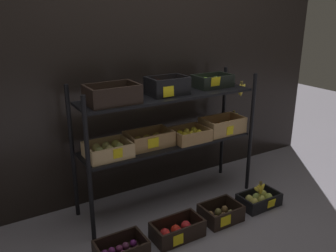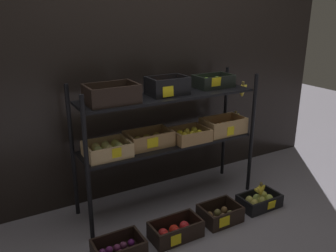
{
  "view_description": "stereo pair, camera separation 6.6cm",
  "coord_description": "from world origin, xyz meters",
  "px_view_note": "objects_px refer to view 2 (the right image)",
  "views": [
    {
      "loc": [
        -1.37,
        -2.28,
        1.58
      ],
      "look_at": [
        0.0,
        0.0,
        0.68
      ],
      "focal_mm": 37.45,
      "sensor_mm": 36.0,
      "label": 1
    },
    {
      "loc": [
        -1.31,
        -2.31,
        1.58
      ],
      "look_at": [
        0.0,
        0.0,
        0.68
      ],
      "focal_mm": 37.45,
      "sensor_mm": 36.0,
      "label": 2
    }
  ],
  "objects_px": {
    "crate_ground_pear": "(259,201)",
    "banana_bunch_loose": "(260,190)",
    "display_rack": "(169,121)",
    "crate_ground_apple_red": "(176,231)",
    "crate_ground_plum": "(119,250)",
    "crate_ground_kiwi": "(220,215)"
  },
  "relations": [
    {
      "from": "crate_ground_pear",
      "to": "banana_bunch_loose",
      "type": "height_order",
      "value": "banana_bunch_loose"
    },
    {
      "from": "display_rack",
      "to": "crate_ground_apple_red",
      "type": "bearing_deg",
      "value": -114.06
    },
    {
      "from": "crate_ground_pear",
      "to": "crate_ground_plum",
      "type": "bearing_deg",
      "value": 179.52
    },
    {
      "from": "banana_bunch_loose",
      "to": "crate_ground_pear",
      "type": "bearing_deg",
      "value": 59.06
    },
    {
      "from": "display_rack",
      "to": "crate_ground_pear",
      "type": "xyz_separation_m",
      "value": [
        0.61,
        -0.45,
        -0.67
      ]
    },
    {
      "from": "display_rack",
      "to": "banana_bunch_loose",
      "type": "distance_m",
      "value": 0.95
    },
    {
      "from": "crate_ground_apple_red",
      "to": "crate_ground_kiwi",
      "type": "distance_m",
      "value": 0.41
    },
    {
      "from": "banana_bunch_loose",
      "to": "crate_ground_plum",
      "type": "bearing_deg",
      "value": 179.45
    },
    {
      "from": "display_rack",
      "to": "crate_ground_plum",
      "type": "height_order",
      "value": "display_rack"
    },
    {
      "from": "crate_ground_apple_red",
      "to": "crate_ground_pear",
      "type": "height_order",
      "value": "crate_ground_apple_red"
    },
    {
      "from": "crate_ground_plum",
      "to": "crate_ground_apple_red",
      "type": "xyz_separation_m",
      "value": [
        0.43,
        -0.02,
        0.01
      ]
    },
    {
      "from": "crate_ground_apple_red",
      "to": "banana_bunch_loose",
      "type": "relative_size",
      "value": 2.72
    },
    {
      "from": "banana_bunch_loose",
      "to": "crate_ground_kiwi",
      "type": "bearing_deg",
      "value": 179.67
    },
    {
      "from": "crate_ground_pear",
      "to": "display_rack",
      "type": "bearing_deg",
      "value": 143.26
    },
    {
      "from": "crate_ground_apple_red",
      "to": "crate_ground_kiwi",
      "type": "bearing_deg",
      "value": 1.7
    },
    {
      "from": "display_rack",
      "to": "crate_ground_plum",
      "type": "bearing_deg",
      "value": -145.12
    },
    {
      "from": "crate_ground_plum",
      "to": "crate_ground_kiwi",
      "type": "relative_size",
      "value": 1.11
    },
    {
      "from": "crate_ground_pear",
      "to": "banana_bunch_loose",
      "type": "bearing_deg",
      "value": -120.94
    },
    {
      "from": "crate_ground_kiwi",
      "to": "crate_ground_pear",
      "type": "xyz_separation_m",
      "value": [
        0.41,
        -0.0,
        0.0
      ]
    },
    {
      "from": "display_rack",
      "to": "crate_ground_apple_red",
      "type": "height_order",
      "value": "display_rack"
    },
    {
      "from": "crate_ground_plum",
      "to": "crate_ground_kiwi",
      "type": "distance_m",
      "value": 0.84
    },
    {
      "from": "crate_ground_plum",
      "to": "banana_bunch_loose",
      "type": "distance_m",
      "value": 1.25
    }
  ]
}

